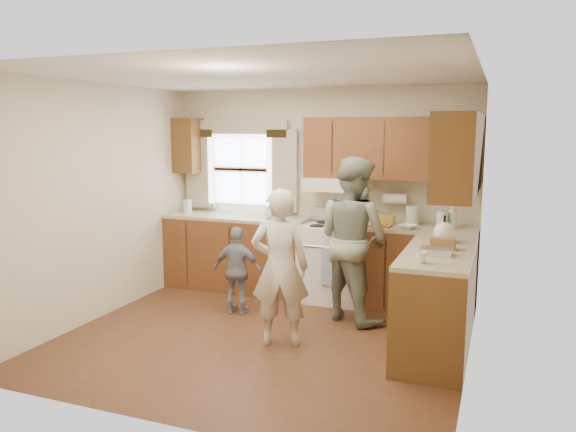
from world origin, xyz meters
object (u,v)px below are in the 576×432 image
at_px(stove, 335,261).
at_px(woman_left, 280,268).
at_px(woman_right, 353,239).
at_px(child, 238,270).

distance_m(stove, woman_left, 1.56).
relative_size(woman_left, woman_right, 0.86).
relative_size(stove, child, 1.10).
xyz_separation_m(stove, woman_left, (-0.09, -1.53, 0.28)).
bearing_deg(stove, woman_right, -58.29).
xyz_separation_m(stove, woman_right, (0.36, -0.59, 0.40)).
relative_size(stove, woman_right, 0.62).
bearing_deg(woman_right, woman_left, 93.26).
bearing_deg(child, woman_left, 135.60).
relative_size(woman_right, child, 1.79).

